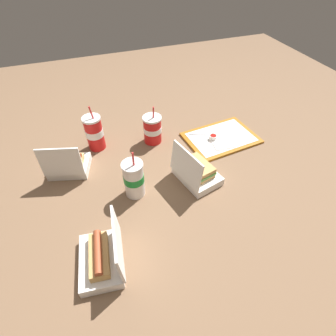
{
  "coord_description": "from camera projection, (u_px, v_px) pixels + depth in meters",
  "views": [
    {
      "loc": [
        -0.29,
        -0.76,
        0.87
      ],
      "look_at": [
        -0.0,
        0.03,
        0.05
      ],
      "focal_mm": 28.0,
      "sensor_mm": 36.0,
      "label": 1
    }
  ],
  "objects": [
    {
      "name": "soda_cup_back",
      "position": [
        94.0,
        133.0,
        1.3
      ],
      "size": [
        0.09,
        0.09,
        0.24
      ],
      "color": "red",
      "rests_on": "ground_plane"
    },
    {
      "name": "clamshell_hotdog_corner",
      "position": [
        68.0,
        164.0,
        1.21
      ],
      "size": [
        0.21,
        0.2,
        0.19
      ],
      "color": "white",
      "rests_on": "ground_plane"
    },
    {
      "name": "soda_cup_center",
      "position": [
        134.0,
        179.0,
        1.08
      ],
      "size": [
        0.09,
        0.09,
        0.23
      ],
      "color": "white",
      "rests_on": "ground_plane"
    },
    {
      "name": "food_tray",
      "position": [
        221.0,
        138.0,
        1.41
      ],
      "size": [
        0.4,
        0.3,
        0.01
      ],
      "color": "#A56619",
      "rests_on": "ground_plane"
    },
    {
      "name": "clamshell_sandwich_front",
      "position": [
        196.0,
        172.0,
        1.16
      ],
      "size": [
        0.2,
        0.23,
        0.19
      ],
      "color": "white",
      "rests_on": "ground_plane"
    },
    {
      "name": "clamshell_hotdog_center",
      "position": [
        103.0,
        257.0,
        0.88
      ],
      "size": [
        0.17,
        0.22,
        0.18
      ],
      "color": "white",
      "rests_on": "ground_plane"
    },
    {
      "name": "ground_plane",
      "position": [
        171.0,
        180.0,
        1.19
      ],
      "size": [
        3.2,
        3.2,
        0.0
      ],
      "primitive_type": "plane",
      "color": "brown"
    },
    {
      "name": "napkin_stack",
      "position": [
        222.0,
        143.0,
        1.36
      ],
      "size": [
        0.11,
        0.11,
        0.0
      ],
      "primitive_type": "cube",
      "rotation": [
        0.0,
        0.0,
        -0.1
      ],
      "color": "white",
      "rests_on": "food_tray"
    },
    {
      "name": "soda_cup_corner",
      "position": [
        152.0,
        129.0,
        1.35
      ],
      "size": [
        0.1,
        0.1,
        0.21
      ],
      "color": "red",
      "rests_on": "ground_plane"
    },
    {
      "name": "ketchup_cup",
      "position": [
        213.0,
        137.0,
        1.38
      ],
      "size": [
        0.04,
        0.04,
        0.02
      ],
      "color": "white",
      "rests_on": "food_tray"
    },
    {
      "name": "plastic_fork",
      "position": [
        200.0,
        134.0,
        1.41
      ],
      "size": [
        0.11,
        0.05,
        0.0
      ],
      "primitive_type": "cube",
      "rotation": [
        0.0,
        0.0,
        -0.38
      ],
      "color": "white",
      "rests_on": "food_tray"
    }
  ]
}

